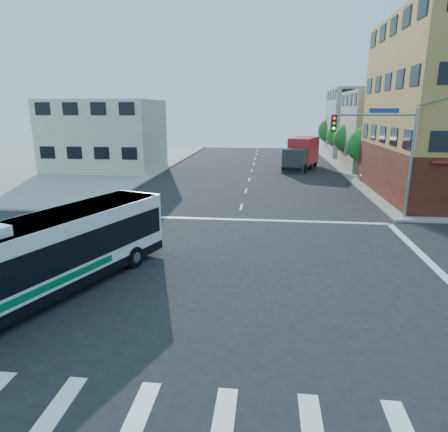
# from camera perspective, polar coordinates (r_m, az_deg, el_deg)

# --- Properties ---
(ground) EXTENTS (120.00, 120.00, 0.00)m
(ground) POSITION_cam_1_polar(r_m,az_deg,el_deg) (16.99, -0.50, -9.03)
(ground) COLOR black
(ground) RESTS_ON ground
(building_east_near) EXTENTS (12.06, 10.06, 9.00)m
(building_east_near) POSITION_cam_1_polar(r_m,az_deg,el_deg) (51.72, 23.75, 11.06)
(building_east_near) COLOR tan
(building_east_near) RESTS_ON ground
(building_east_far) EXTENTS (12.06, 10.06, 10.00)m
(building_east_far) POSITION_cam_1_polar(r_m,az_deg,el_deg) (65.21, 20.18, 12.40)
(building_east_far) COLOR #9B9A96
(building_east_far) RESTS_ON ground
(building_west) EXTENTS (12.06, 10.06, 8.00)m
(building_west) POSITION_cam_1_polar(r_m,az_deg,el_deg) (49.25, -16.58, 10.97)
(building_west) COLOR beige
(building_west) RESTS_ON ground
(signal_mast_ne) EXTENTS (7.91, 1.13, 8.07)m
(signal_mast_ne) POSITION_cam_1_polar(r_m,az_deg,el_deg) (27.09, 22.08, 9.80)
(signal_mast_ne) COLOR gray
(signal_mast_ne) RESTS_ON ground
(street_tree_a) EXTENTS (3.60, 3.60, 5.53)m
(street_tree_a) POSITION_cam_1_polar(r_m,az_deg,el_deg) (44.62, 19.58, 9.84)
(street_tree_a) COLOR #332212
(street_tree_a) RESTS_ON ground
(street_tree_b) EXTENTS (3.80, 3.80, 5.79)m
(street_tree_b) POSITION_cam_1_polar(r_m,az_deg,el_deg) (52.41, 17.64, 10.82)
(street_tree_b) COLOR #332212
(street_tree_b) RESTS_ON ground
(street_tree_c) EXTENTS (3.40, 3.40, 5.29)m
(street_tree_c) POSITION_cam_1_polar(r_m,az_deg,el_deg) (60.29, 16.17, 11.10)
(street_tree_c) COLOR #332212
(street_tree_c) RESTS_ON ground
(street_tree_d) EXTENTS (4.00, 4.00, 6.03)m
(street_tree_d) POSITION_cam_1_polar(r_m,az_deg,el_deg) (68.16, 15.08, 11.91)
(street_tree_d) COLOR #332212
(street_tree_d) RESTS_ON ground
(transit_bus) EXTENTS (6.25, 11.42, 3.35)m
(transit_bus) POSITION_cam_1_polar(r_m,az_deg,el_deg) (16.50, -24.01, -5.02)
(transit_bus) COLOR black
(transit_bus) RESTS_ON ground
(box_truck) EXTENTS (4.86, 8.53, 3.69)m
(box_truck) POSITION_cam_1_polar(r_m,az_deg,el_deg) (48.74, 11.01, 8.66)
(box_truck) COLOR #28292F
(box_truck) RESTS_ON ground
(parked_car) EXTENTS (2.77, 4.41, 1.40)m
(parked_car) POSITION_cam_1_polar(r_m,az_deg,el_deg) (43.12, 20.03, 5.78)
(parked_car) COLOR #CBB755
(parked_car) RESTS_ON ground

